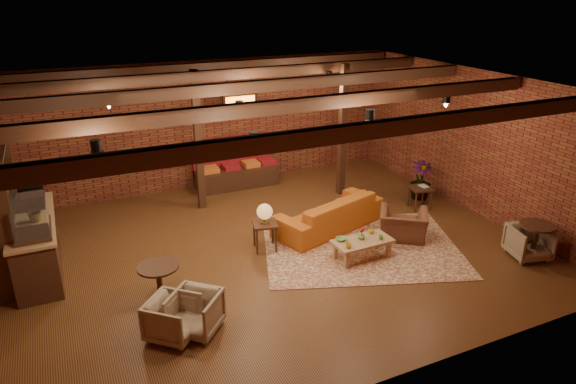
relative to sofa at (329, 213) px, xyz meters
name	(u,v)px	position (x,y,z in m)	size (l,w,h in m)	color
floor	(268,249)	(-1.55, -0.36, -0.36)	(10.00, 10.00, 0.00)	#3B1B0E
ceiling	(266,88)	(-1.55, -0.36, 2.84)	(10.00, 8.00, 0.02)	black
wall_back	(206,125)	(-1.55, 3.64, 1.24)	(10.00, 0.02, 3.20)	maroon
wall_front	(394,276)	(-1.55, -4.36, 1.24)	(10.00, 0.02, 3.20)	maroon
wall_right	(473,142)	(3.45, -0.36, 1.24)	(0.02, 8.00, 3.20)	maroon
ceiling_beams	(266,94)	(-1.55, -0.36, 2.72)	(9.80, 6.40, 0.22)	#321D10
ceiling_pipe	(236,92)	(-1.55, 1.24, 2.49)	(0.12, 0.12, 9.60)	black
post_left	(198,142)	(-2.15, 2.24, 1.24)	(0.16, 0.16, 3.20)	#321D10
post_right	(343,131)	(1.25, 1.64, 1.24)	(0.16, 0.16, 3.20)	#321D10
service_counter	(33,231)	(-5.65, 0.64, 0.44)	(0.80, 2.50, 1.60)	#321D10
plant_counter	(35,205)	(-5.55, 0.84, 0.86)	(0.35, 0.39, 0.30)	#337F33
shelving_hutch	(4,213)	(-6.05, 0.74, 0.84)	(0.52, 2.00, 2.40)	#321D10
banquette	(236,168)	(-0.95, 3.19, 0.14)	(2.10, 0.70, 1.00)	maroon
service_sign	(240,100)	(-0.95, 2.74, 1.99)	(0.86, 0.06, 0.30)	orange
ceiling_spotlights	(266,107)	(-1.55, -0.36, 2.50)	(6.40, 4.40, 0.28)	black
rug	(361,246)	(0.18, -1.02, -0.36)	(3.80, 2.91, 0.01)	maroon
sofa	(329,213)	(0.00, 0.00, 0.00)	(2.49, 0.97, 0.73)	#AD5518
coffee_table	(362,242)	(-0.07, -1.43, -0.02)	(1.15, 0.59, 0.64)	#9D6F49
side_table_lamp	(265,215)	(-1.60, -0.32, 0.37)	(0.55, 0.55, 0.97)	#321D10
round_table_left	(159,278)	(-3.86, -1.32, 0.11)	(0.67, 0.67, 0.69)	#321D10
armchair_a	(173,316)	(-3.86, -2.27, -0.02)	(0.68, 0.63, 0.70)	#B7A58E
armchair_b	(195,311)	(-3.53, -2.28, -0.01)	(0.69, 0.65, 0.71)	#B7A58E
armchair_right	(403,220)	(1.16, -1.06, 0.05)	(0.94, 0.61, 0.82)	brown
side_table_book	(420,189)	(2.45, 0.05, 0.12)	(0.55, 0.55, 0.55)	#321D10
round_table_right	(535,236)	(2.85, -2.83, 0.13)	(0.63, 0.63, 0.74)	#321D10
armchair_far	(529,241)	(2.85, -2.72, -0.01)	(0.68, 0.64, 0.70)	#B7A58E
plant_tall	(425,144)	(2.85, 0.54, 1.03)	(1.56, 1.56, 2.79)	#4C7F4C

